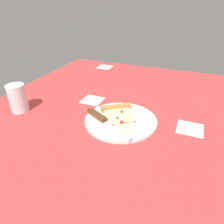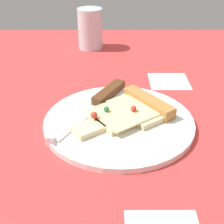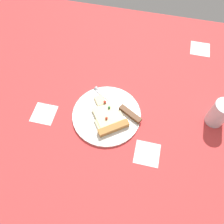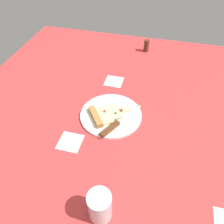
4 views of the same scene
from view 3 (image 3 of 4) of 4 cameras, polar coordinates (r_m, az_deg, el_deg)
ground_plane at (r=90.93cm, az=-7.45°, el=-1.26°), size 137.68×137.68×3.00cm
plate at (r=88.31cm, az=-1.40°, el=-0.77°), size 26.96×26.96×1.05cm
pizza_slice at (r=86.01cm, az=-0.76°, el=-1.73°), size 16.55×18.66×2.50cm
knife at (r=88.81cm, az=2.40°, el=1.19°), size 21.94×13.62×2.45cm
drinking_glass at (r=91.85cm, az=25.64°, el=-0.28°), size 7.05×7.05×11.27cm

